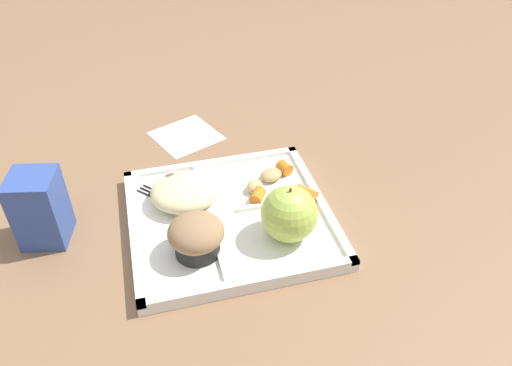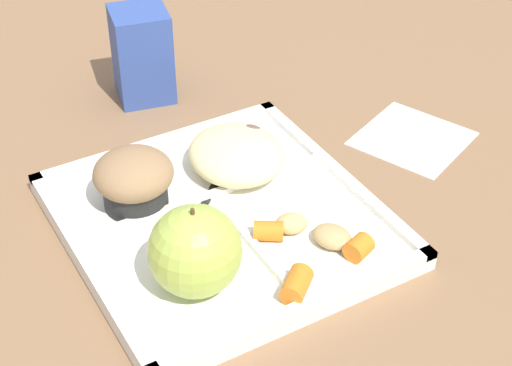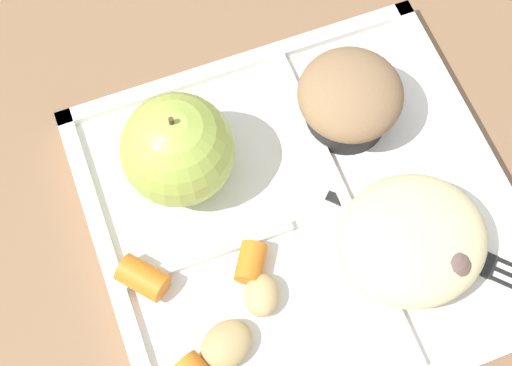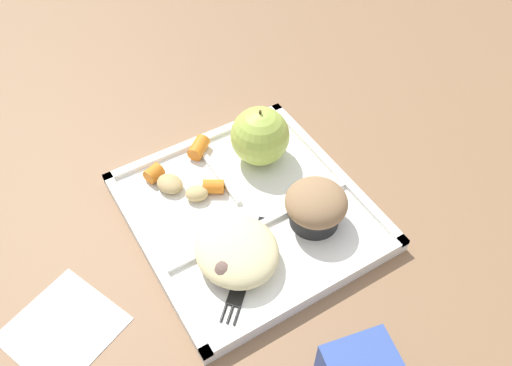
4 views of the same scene
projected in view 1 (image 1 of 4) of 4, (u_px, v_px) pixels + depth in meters
The scene contains 15 objects.
ground at pixel (230, 222), 0.79m from camera, with size 6.00×6.00×0.00m, color #846042.
lunch_tray at pixel (230, 218), 0.79m from camera, with size 0.31×0.29×0.02m.
green_apple at pixel (289, 214), 0.72m from camera, with size 0.08×0.08×0.09m.
bran_muffin at pixel (196, 236), 0.70m from camera, with size 0.08×0.08×0.06m.
carrot_slice_back at pixel (285, 168), 0.86m from camera, with size 0.02×0.02×0.02m, color orange.
carrot_slice_edge at pixel (258, 196), 0.81m from camera, with size 0.02×0.02×0.03m, color orange.
carrot_slice_near_corner at pixel (306, 194), 0.81m from camera, with size 0.02×0.02×0.03m, color orange.
potato_chunk_browned at pixel (271, 175), 0.85m from camera, with size 0.04×0.03×0.02m, color tan.
potato_chunk_golden at pixel (255, 186), 0.83m from camera, with size 0.03×0.03×0.02m, color tan.
egg_noodle_pile at pixel (185, 191), 0.80m from camera, with size 0.11×0.10×0.04m, color beige.
meatball_center at pixel (173, 184), 0.82m from camera, with size 0.04×0.04×0.04m, color brown.
meatball_front at pixel (191, 194), 0.80m from camera, with size 0.03×0.03×0.03m, color brown.
plastic_fork at pixel (171, 201), 0.81m from camera, with size 0.12×0.12×0.00m.
milk_carton at pixel (40, 208), 0.73m from camera, with size 0.07×0.07×0.11m, color #334C99.
paper_napkin at pixel (186, 136), 0.99m from camera, with size 0.11×0.11×0.00m, color white.
Camera 1 is at (0.11, 0.58, 0.54)m, focal length 35.22 mm.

